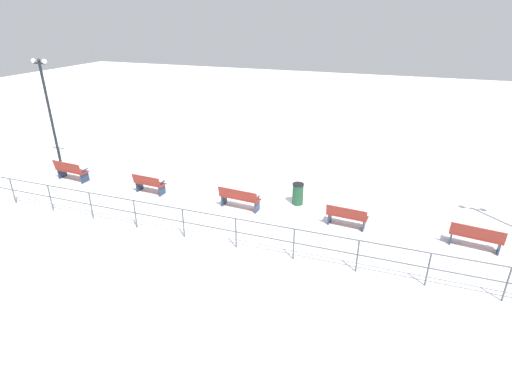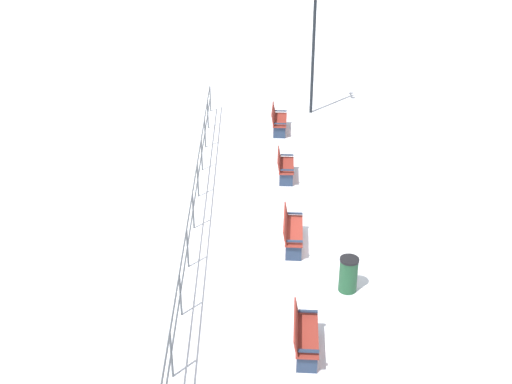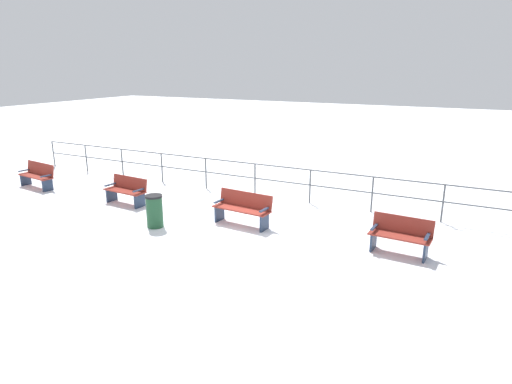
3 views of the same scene
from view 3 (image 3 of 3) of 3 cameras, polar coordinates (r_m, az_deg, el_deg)
name	(u,v)px [view 3 (image 3 of 3)]	position (r m, az deg, el deg)	size (l,w,h in m)	color
ground_plane	(241,225)	(12.32, -1.93, -4.34)	(80.00, 80.00, 0.00)	white
bench_nearest	(37,175)	(17.81, -26.49, 2.01)	(0.71, 1.69, 0.90)	maroon
bench_second	(126,190)	(14.68, -16.46, 0.25)	(0.65, 1.52, 0.86)	maroon
bench_third	(243,208)	(12.22, -1.74, -2.07)	(0.66, 1.73, 0.91)	maroon
bench_fourth	(400,235)	(10.92, 18.23, -5.35)	(0.63, 1.44, 0.88)	maroon
waterfront_railing	(282,177)	(14.50, 3.36, 1.95)	(0.05, 21.86, 1.12)	#4C5156
trash_bin	(155,211)	(12.38, -13.03, -2.41)	(0.47, 0.47, 0.91)	#1E4C2D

